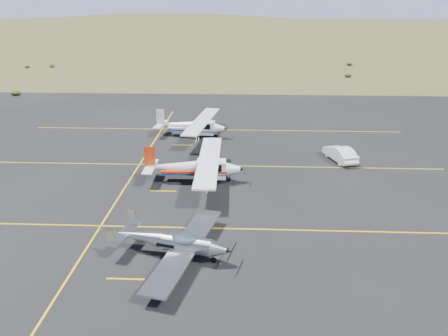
% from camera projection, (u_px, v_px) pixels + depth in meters
% --- Properties ---
extents(ground, '(1600.00, 1600.00, 0.00)m').
position_uv_depth(ground, '(191.00, 245.00, 25.62)').
color(ground, '#383D1C').
rests_on(ground, ground).
extents(apron, '(72.00, 72.00, 0.02)m').
position_uv_depth(apron, '(202.00, 195.00, 32.14)').
color(apron, black).
rests_on(apron, ground).
extents(aircraft_low_wing, '(6.65, 9.11, 1.97)m').
position_uv_depth(aircraft_low_wing, '(174.00, 242.00, 24.07)').
color(aircraft_low_wing, silver).
rests_on(aircraft_low_wing, apron).
extents(aircraft_cessna, '(6.73, 11.23, 2.85)m').
position_uv_depth(aircraft_cessna, '(194.00, 167.00, 33.98)').
color(aircraft_cessna, silver).
rests_on(aircraft_cessna, apron).
extents(aircraft_plain, '(6.61, 10.93, 2.75)m').
position_uv_depth(aircraft_plain, '(192.00, 125.00, 45.14)').
color(aircraft_plain, silver).
rests_on(aircraft_plain, apron).
extents(sedan, '(2.59, 4.33, 1.35)m').
position_uv_depth(sedan, '(340.00, 153.00, 38.61)').
color(sedan, white).
rests_on(sedan, apron).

